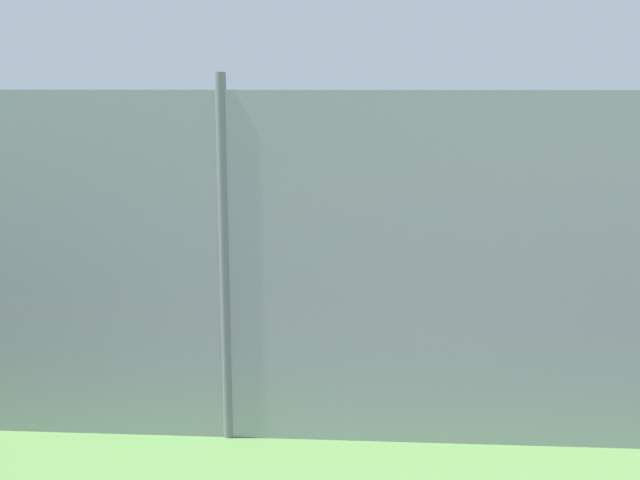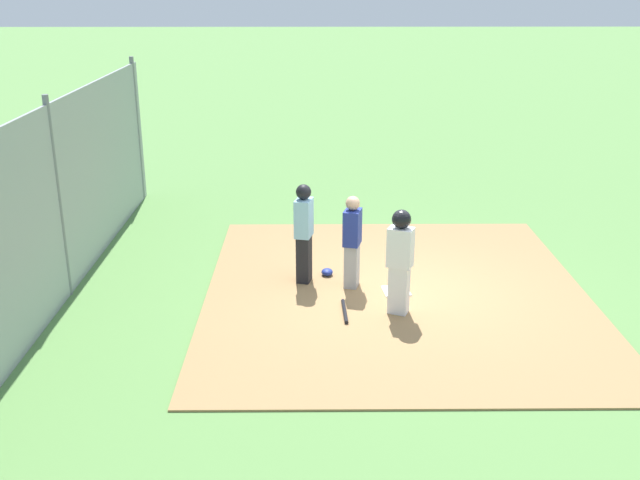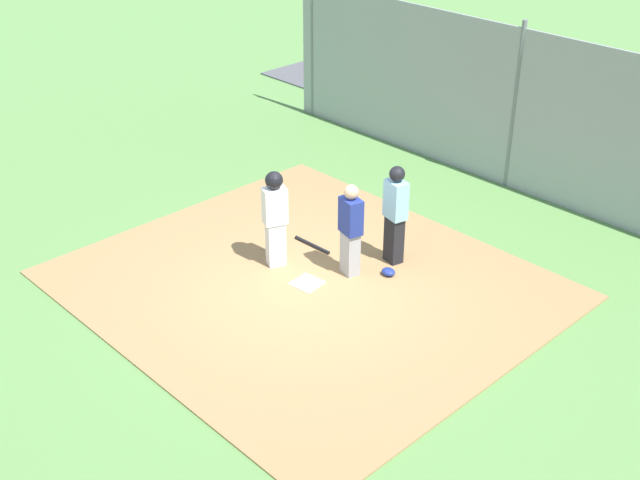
{
  "view_description": "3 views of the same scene",
  "coord_description": "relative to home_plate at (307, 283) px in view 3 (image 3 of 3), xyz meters",
  "views": [
    {
      "loc": [
        1.29,
        -12.32,
        3.26
      ],
      "look_at": [
        0.54,
        -0.57,
        0.89
      ],
      "focal_mm": 44.07,
      "sensor_mm": 36.0,
      "label": 1
    },
    {
      "loc": [
        11.44,
        -1.39,
        5.06
      ],
      "look_at": [
        -0.2,
        -1.29,
        0.89
      ],
      "focal_mm": 41.38,
      "sensor_mm": 36.0,
      "label": 2
    },
    {
      "loc": [
        -8.37,
        7.74,
        7.18
      ],
      "look_at": [
        -0.0,
        -0.29,
        0.73
      ],
      "focal_mm": 46.4,
      "sensor_mm": 36.0,
      "label": 3
    }
  ],
  "objects": [
    {
      "name": "parking_lot",
      "position": [
        0.0,
        -9.22,
        -0.02
      ],
      "size": [
        18.0,
        5.2,
        0.04
      ],
      "primitive_type": "cube",
      "color": "#515156",
      "rests_on": "ground_plane"
    },
    {
      "name": "runner",
      "position": [
        0.82,
        -0.06,
        0.97
      ],
      "size": [
        0.39,
        0.45,
        1.7
      ],
      "rotation": [
        0.0,
        0.0,
        2.74
      ],
      "color": "silver",
      "rests_on": "dirt_infield"
    },
    {
      "name": "dirt_infield",
      "position": [
        0.0,
        0.0,
        -0.03
      ],
      "size": [
        7.2,
        6.4,
        0.03
      ],
      "primitive_type": "cube",
      "color": "#9E774C",
      "rests_on": "ground_plane"
    },
    {
      "name": "parked_car_silver",
      "position": [
        5.9,
        -9.4,
        0.57
      ],
      "size": [
        4.36,
        2.22,
        1.28
      ],
      "rotation": [
        0.0,
        0.0,
        0.11
      ],
      "color": "#B2B2B7",
      "rests_on": "parking_lot"
    },
    {
      "name": "home_plate",
      "position": [
        0.0,
        0.0,
        0.0
      ],
      "size": [
        0.49,
        0.49,
        0.02
      ],
      "primitive_type": "cube",
      "rotation": [
        0.0,
        0.0,
        0.11
      ],
      "color": "white",
      "rests_on": "dirt_infield"
    },
    {
      "name": "catcher",
      "position": [
        -0.24,
        -0.74,
        0.82
      ],
      "size": [
        0.43,
        0.35,
        1.61
      ],
      "rotation": [
        0.0,
        0.0,
        1.32
      ],
      "color": "#9E9EA3",
      "rests_on": "dirt_infield"
    },
    {
      "name": "catcher_mask",
      "position": [
        -0.73,
        -1.16,
        0.05
      ],
      "size": [
        0.24,
        0.2,
        0.12
      ],
      "primitive_type": "ellipsoid",
      "color": "navy",
      "rests_on": "dirt_infield"
    },
    {
      "name": "umpire",
      "position": [
        -0.47,
        -1.56,
        0.91
      ],
      "size": [
        0.43,
        0.34,
        1.75
      ],
      "rotation": [
        0.0,
        0.0,
        1.34
      ],
      "color": "black",
      "rests_on": "dirt_infield"
    },
    {
      "name": "baseball_bat",
      "position": [
        0.84,
        -0.91,
        0.02
      ],
      "size": [
        0.82,
        0.09,
        0.06
      ],
      "primitive_type": "cylinder",
      "rotation": [
        0.0,
        1.57,
        3.18
      ],
      "color": "black",
      "rests_on": "dirt_infield"
    },
    {
      "name": "backstop_fence",
      "position": [
        0.0,
        -5.52,
        1.56
      ],
      "size": [
        12.0,
        0.1,
        3.35
      ],
      "color": "#93999E",
      "rests_on": "ground_plane"
    },
    {
      "name": "ground_plane",
      "position": [
        0.0,
        0.0,
        -0.04
      ],
      "size": [
        140.0,
        140.0,
        0.0
      ],
      "primitive_type": "plane",
      "color": "#5B8947"
    }
  ]
}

